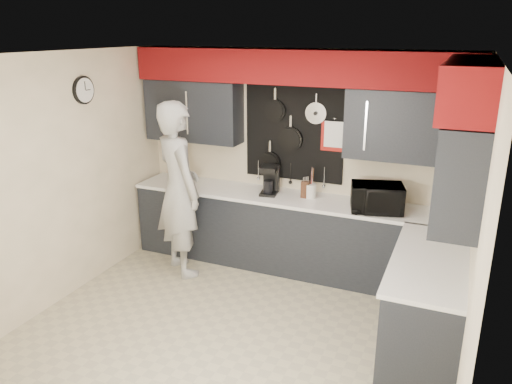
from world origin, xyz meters
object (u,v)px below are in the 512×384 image
at_px(knife_block, 306,189).
at_px(coffee_maker, 270,179).
at_px(microwave, 377,198).
at_px(utensil_crock, 311,191).
at_px(person, 179,190).

xyz_separation_m(knife_block, coffee_maker, (-0.44, -0.04, 0.08)).
xyz_separation_m(microwave, knife_block, (-0.85, 0.14, -0.05)).
relative_size(knife_block, coffee_maker, 0.56).
height_order(knife_block, coffee_maker, coffee_maker).
bearing_deg(utensil_crock, microwave, -10.77).
height_order(knife_block, utensil_crock, knife_block).
bearing_deg(knife_block, person, -150.61).
bearing_deg(utensil_crock, coffee_maker, -174.73).
bearing_deg(person, microwave, -132.38).
bearing_deg(utensil_crock, knife_block, -172.83).
distance_m(knife_block, utensil_crock, 0.06).
distance_m(knife_block, coffee_maker, 0.45).
distance_m(microwave, coffee_maker, 1.29).
bearing_deg(microwave, coffee_maker, 159.84).
bearing_deg(coffee_maker, utensil_crock, -4.41).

